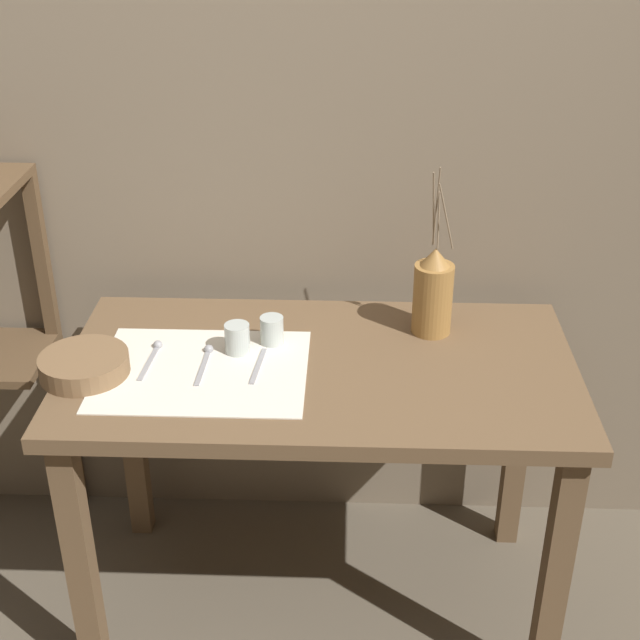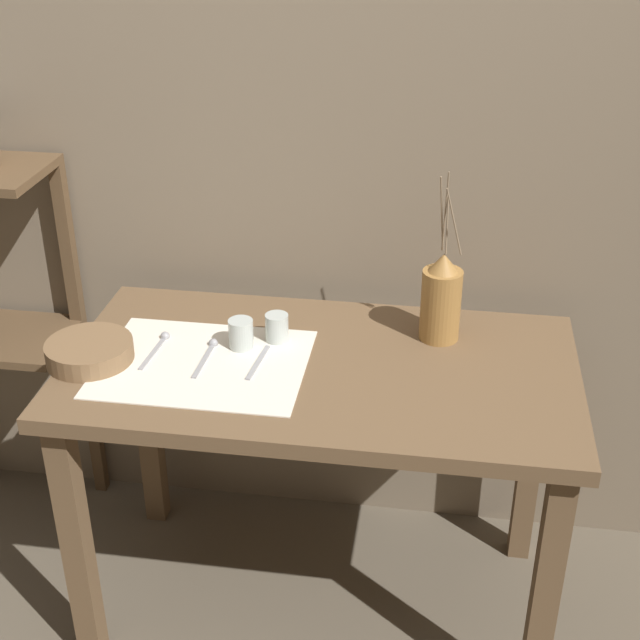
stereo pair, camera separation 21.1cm
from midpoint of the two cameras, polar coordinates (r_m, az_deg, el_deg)
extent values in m
plane|color=brown|center=(2.65, -2.38, -17.42)|extent=(12.00, 12.00, 0.00)
cube|color=#7A6B56|center=(2.41, -2.15, 11.36)|extent=(7.00, 0.06, 2.40)
cube|color=brown|center=(2.18, -2.77, -3.32)|extent=(1.25, 0.67, 0.04)
cube|color=brown|center=(2.31, -17.70, -14.80)|extent=(0.06, 0.06, 0.74)
cube|color=brown|center=(2.23, 12.11, -15.91)|extent=(0.06, 0.06, 0.74)
cube|color=brown|center=(2.72, -14.13, -6.93)|extent=(0.06, 0.06, 0.74)
cube|color=brown|center=(2.65, 10.31, -7.55)|extent=(0.06, 0.06, 0.74)
cube|color=brown|center=(2.77, -18.61, -2.01)|extent=(0.04, 0.04, 1.15)
cube|color=silver|center=(2.17, -10.31, -3.27)|extent=(0.50, 0.39, 0.00)
cylinder|color=olive|center=(2.27, 4.60, 1.28)|extent=(0.10, 0.10, 0.19)
cone|color=olive|center=(2.22, 4.71, 3.98)|extent=(0.08, 0.08, 0.05)
cylinder|color=#847056|center=(2.16, 4.51, 7.01)|extent=(0.02, 0.05, 0.20)
cylinder|color=#847056|center=(2.17, 4.72, 7.16)|extent=(0.01, 0.03, 0.21)
cylinder|color=#847056|center=(2.18, 4.86, 6.29)|extent=(0.01, 0.01, 0.15)
cylinder|color=#847056|center=(2.16, 5.32, 6.54)|extent=(0.05, 0.02, 0.18)
cylinder|color=brown|center=(2.21, -17.52, -2.85)|extent=(0.21, 0.21, 0.05)
cylinder|color=#B7C1BC|center=(2.21, -8.04, -1.24)|extent=(0.06, 0.06, 0.08)
cylinder|color=#B7C1BC|center=(2.24, -5.79, -0.72)|extent=(0.06, 0.06, 0.07)
cube|color=#939399|center=(2.22, -13.59, -2.75)|extent=(0.02, 0.16, 0.00)
sphere|color=#939399|center=(2.28, -12.96, -1.65)|extent=(0.02, 0.02, 0.02)
cube|color=#939399|center=(2.17, -10.28, -3.08)|extent=(0.02, 0.16, 0.00)
sphere|color=#939399|center=(2.24, -9.82, -1.94)|extent=(0.02, 0.02, 0.02)
cube|color=#939399|center=(2.16, -6.78, -3.02)|extent=(0.03, 0.16, 0.00)
camera|label=1|loc=(0.11, -92.86, -1.54)|focal=50.00mm
camera|label=2|loc=(0.11, 87.14, 1.54)|focal=50.00mm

